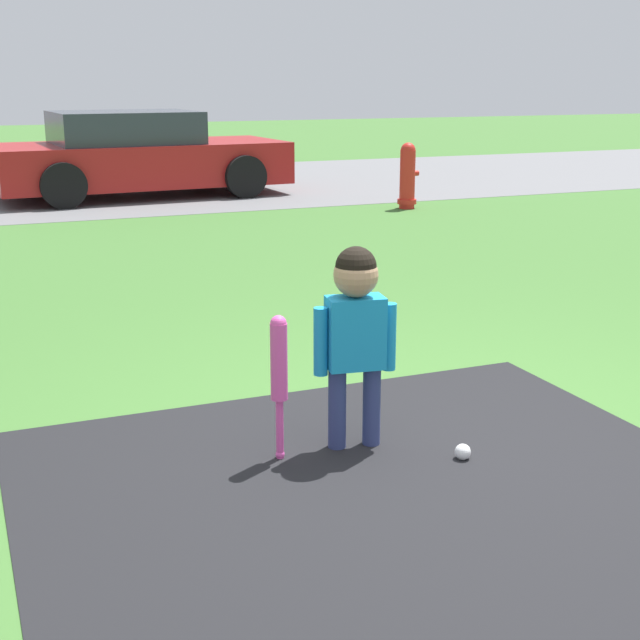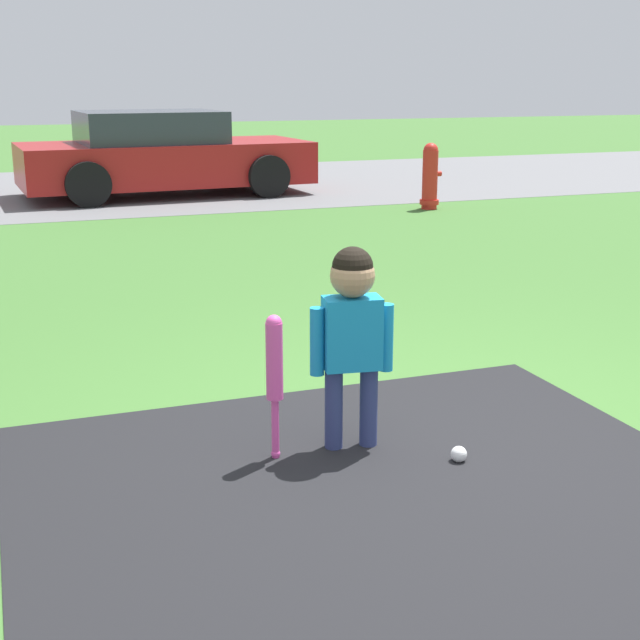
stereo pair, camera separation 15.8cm
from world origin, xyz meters
TOP-DOWN VIEW (x-y plane):
  - ground_plane at (0.00, 0.00)m, footprint 60.00×60.00m
  - street_strip at (0.00, 10.33)m, footprint 40.00×6.00m
  - child at (-0.40, 0.24)m, footprint 0.37×0.19m
  - baseball_bat at (-0.75, 0.24)m, footprint 0.07×0.07m
  - sports_ball at (-0.03, -0.07)m, footprint 0.07×0.07m
  - fire_hydrant at (3.34, 6.82)m, footprint 0.27×0.24m
  - parked_car at (0.46, 9.36)m, footprint 4.00×2.07m

SIDE VIEW (x-z plane):
  - ground_plane at x=0.00m, z-range 0.00..0.00m
  - street_strip at x=0.00m, z-range 0.00..0.01m
  - sports_ball at x=-0.03m, z-range 0.00..0.07m
  - fire_hydrant at x=3.34m, z-range -0.01..0.81m
  - baseball_bat at x=-0.75m, z-range 0.09..0.74m
  - parked_car at x=0.46m, z-range -0.03..1.13m
  - child at x=-0.40m, z-range 0.13..1.04m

